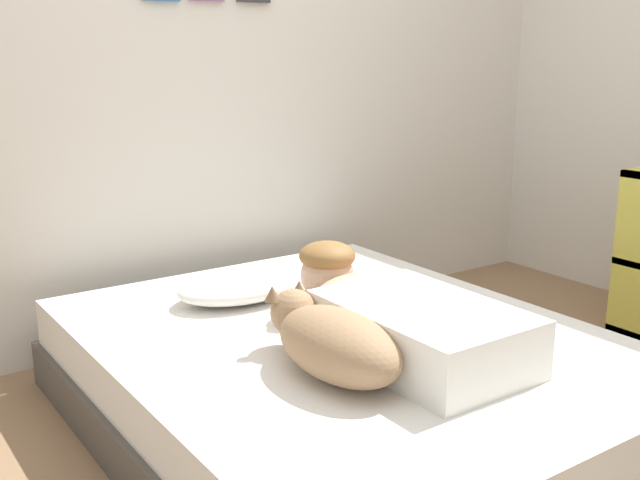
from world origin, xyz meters
name	(u,v)px	position (x,y,z in m)	size (l,w,h in m)	color
ground_plane	(400,441)	(0.00, 0.00, 0.00)	(11.97, 11.97, 0.00)	#8C6B4C
back_wall	(203,53)	(0.00, 1.36, 1.25)	(3.99, 0.12, 2.50)	silver
bed	(346,383)	(-0.10, 0.18, 0.17)	(1.56, 1.97, 0.34)	#4C4742
pillow	(243,285)	(-0.20, 0.70, 0.40)	(0.52, 0.32, 0.11)	white
person_lying	(393,315)	(-0.04, 0.01, 0.45)	(0.43, 0.92, 0.27)	white
dog	(332,340)	(-0.32, -0.05, 0.45)	(0.26, 0.57, 0.21)	#9E7A56
coffee_cup	(335,285)	(0.12, 0.54, 0.38)	(0.12, 0.09, 0.07)	teal
cell_phone	(397,311)	(0.19, 0.25, 0.35)	(0.07, 0.14, 0.01)	black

